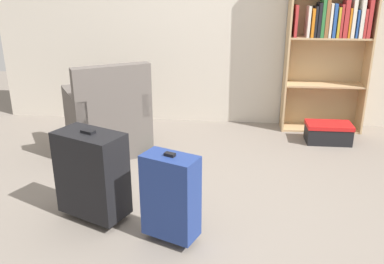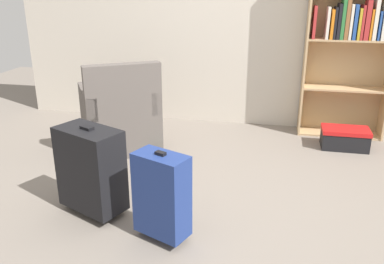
# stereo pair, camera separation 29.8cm
# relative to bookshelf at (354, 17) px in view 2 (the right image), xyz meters

# --- Properties ---
(ground_plane) EXTENTS (9.05, 9.05, 0.00)m
(ground_plane) POSITION_rel_bookshelf_xyz_m (-1.19, -1.83, -1.25)
(ground_plane) COLOR slate
(back_wall) EXTENTS (5.17, 0.10, 2.60)m
(back_wall) POSITION_rel_bookshelf_xyz_m (-1.19, 0.19, 0.05)
(back_wall) COLOR beige
(back_wall) RESTS_ON ground
(bookshelf) EXTENTS (0.87, 0.28, 2.04)m
(bookshelf) POSITION_rel_bookshelf_xyz_m (0.00, 0.00, 0.00)
(bookshelf) COLOR tan
(bookshelf) RESTS_ON ground
(armchair) EXTENTS (0.96, 0.96, 0.90)m
(armchair) POSITION_rel_bookshelf_xyz_m (-2.22, -0.87, -0.94)
(armchair) COLOR #59514C
(armchair) RESTS_ON ground
(mug) EXTENTS (0.12, 0.08, 0.10)m
(mug) POSITION_rel_bookshelf_xyz_m (-1.76, -1.07, -1.21)
(mug) COLOR #1E7F4C
(mug) RESTS_ON ground
(storage_box) EXTENTS (0.46, 0.27, 0.21)m
(storage_box) POSITION_rel_bookshelf_xyz_m (-0.00, -0.43, -1.14)
(storage_box) COLOR black
(storage_box) RESTS_ON ground
(suitcase_black) EXTENTS (0.54, 0.43, 0.66)m
(suitcase_black) POSITION_rel_bookshelf_xyz_m (-1.96, -2.09, -0.91)
(suitcase_black) COLOR black
(suitcase_black) RESTS_ON ground
(suitcase_navy_blue) EXTENTS (0.39, 0.30, 0.62)m
(suitcase_navy_blue) POSITION_rel_bookshelf_xyz_m (-1.38, -2.30, -0.93)
(suitcase_navy_blue) COLOR navy
(suitcase_navy_blue) RESTS_ON ground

